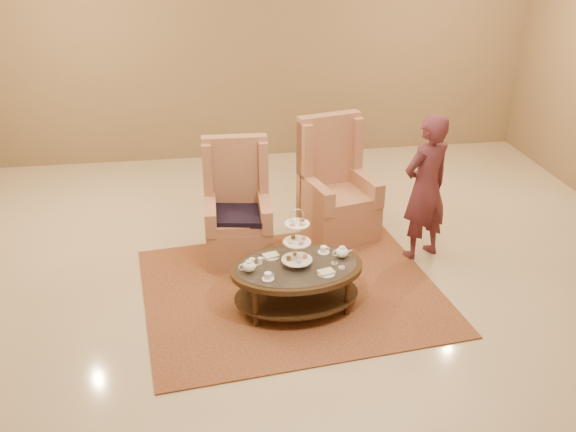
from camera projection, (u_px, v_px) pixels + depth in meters
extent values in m
plane|color=beige|center=(306.00, 294.00, 6.28)|extent=(8.00, 8.00, 0.00)
cube|color=silver|center=(306.00, 294.00, 6.28)|extent=(8.00, 8.00, 0.02)
cube|color=#927850|center=(258.00, 38.00, 9.08)|extent=(8.00, 0.04, 3.50)
cube|color=#996236|center=(291.00, 291.00, 6.32)|extent=(3.08, 2.66, 0.02)
cylinder|color=black|center=(256.00, 308.00, 5.70)|extent=(0.05, 0.05, 0.40)
cylinder|color=black|center=(347.00, 297.00, 5.86)|extent=(0.05, 0.05, 0.40)
cylinder|color=black|center=(248.00, 282.00, 6.09)|extent=(0.05, 0.05, 0.40)
cylinder|color=black|center=(334.00, 272.00, 6.26)|extent=(0.05, 0.05, 0.40)
cylinder|color=silver|center=(297.00, 241.00, 5.75)|extent=(0.01, 0.01, 0.51)
torus|color=silver|center=(297.00, 216.00, 5.64)|extent=(0.13, 0.02, 0.13)
cylinder|color=white|center=(297.00, 260.00, 5.84)|extent=(0.30, 0.30, 0.01)
cylinder|color=white|center=(297.00, 242.00, 5.76)|extent=(0.27, 0.27, 0.01)
cylinder|color=white|center=(297.00, 224.00, 5.68)|extent=(0.24, 0.24, 0.01)
cylinder|color=#CE6A70|center=(305.00, 257.00, 5.84)|extent=(0.04, 0.04, 0.03)
cylinder|color=tan|center=(295.00, 253.00, 5.90)|extent=(0.04, 0.04, 0.03)
cylinder|color=brown|center=(289.00, 258.00, 5.81)|extent=(0.04, 0.04, 0.03)
cylinder|color=beige|center=(299.00, 262.00, 5.76)|extent=(0.04, 0.04, 0.03)
ellipsoid|color=tan|center=(304.00, 238.00, 5.78)|extent=(0.05, 0.05, 0.03)
ellipsoid|color=brown|center=(293.00, 237.00, 5.80)|extent=(0.05, 0.05, 0.03)
ellipsoid|color=beige|center=(290.00, 242.00, 5.72)|extent=(0.05, 0.05, 0.03)
ellipsoid|color=#CE6A70|center=(301.00, 243.00, 5.70)|extent=(0.05, 0.05, 0.03)
cube|color=brown|center=(302.00, 220.00, 5.71)|extent=(0.05, 0.03, 0.02)
cube|color=beige|center=(292.00, 220.00, 5.71)|extent=(0.05, 0.03, 0.02)
cube|color=#CE6A70|center=(292.00, 225.00, 5.63)|extent=(0.05, 0.03, 0.02)
cube|color=tan|center=(302.00, 224.00, 5.64)|extent=(0.05, 0.03, 0.02)
ellipsoid|color=white|center=(249.00, 266.00, 5.74)|extent=(0.13, 0.13, 0.10)
cylinder|color=white|center=(249.00, 261.00, 5.71)|extent=(0.06, 0.06, 0.01)
sphere|color=white|center=(249.00, 260.00, 5.71)|extent=(0.02, 0.02, 0.02)
cone|color=white|center=(257.00, 265.00, 5.75)|extent=(0.08, 0.03, 0.05)
torus|color=white|center=(242.00, 267.00, 5.72)|extent=(0.07, 0.02, 0.07)
ellipsoid|color=white|center=(342.00, 252.00, 5.97)|extent=(0.13, 0.13, 0.10)
cylinder|color=white|center=(342.00, 248.00, 5.95)|extent=(0.06, 0.06, 0.01)
sphere|color=white|center=(342.00, 246.00, 5.94)|extent=(0.02, 0.02, 0.02)
cone|color=white|center=(350.00, 251.00, 5.98)|extent=(0.08, 0.03, 0.05)
torus|color=white|center=(336.00, 253.00, 5.96)|extent=(0.07, 0.02, 0.07)
cylinder|color=white|center=(268.00, 279.00, 5.64)|extent=(0.12, 0.12, 0.01)
cylinder|color=white|center=(268.00, 276.00, 5.63)|extent=(0.07, 0.07, 0.06)
torus|color=white|center=(272.00, 275.00, 5.64)|extent=(0.04, 0.01, 0.04)
cylinder|color=white|center=(324.00, 252.00, 6.08)|extent=(0.12, 0.12, 0.01)
cylinder|color=white|center=(324.00, 249.00, 6.07)|extent=(0.07, 0.07, 0.06)
torus|color=white|center=(328.00, 249.00, 6.08)|extent=(0.04, 0.01, 0.04)
cylinder|color=white|center=(271.00, 257.00, 6.00)|extent=(0.17, 0.17, 0.01)
cube|color=beige|center=(271.00, 255.00, 6.00)|extent=(0.16, 0.14, 0.02)
cylinder|color=white|center=(326.00, 273.00, 5.73)|extent=(0.17, 0.17, 0.01)
cube|color=beige|center=(326.00, 272.00, 5.72)|extent=(0.16, 0.14, 0.02)
cylinder|color=white|center=(260.00, 261.00, 5.88)|extent=(0.05, 0.05, 0.06)
cylinder|color=white|center=(342.00, 268.00, 5.81)|extent=(0.06, 0.06, 0.01)
cylinder|color=#CE6A70|center=(342.00, 267.00, 5.81)|extent=(0.04, 0.04, 0.01)
cylinder|color=white|center=(335.00, 263.00, 5.88)|extent=(0.06, 0.06, 0.01)
cylinder|color=brown|center=(335.00, 262.00, 5.88)|extent=(0.04, 0.04, 0.01)
cylinder|color=white|center=(252.00, 259.00, 5.95)|extent=(0.06, 0.06, 0.01)
cylinder|color=beige|center=(252.00, 258.00, 5.94)|extent=(0.04, 0.04, 0.01)
cube|color=tan|center=(239.00, 239.00, 6.87)|extent=(0.71, 0.71, 0.41)
cube|color=tan|center=(238.00, 220.00, 6.72)|extent=(0.60, 0.60, 0.10)
cube|color=tan|center=(236.00, 192.00, 6.94)|extent=(0.69, 0.16, 1.27)
cube|color=tan|center=(207.00, 169.00, 6.75)|extent=(0.11, 0.22, 0.59)
cube|color=tan|center=(263.00, 167.00, 6.81)|extent=(0.11, 0.22, 0.59)
cube|color=tan|center=(211.00, 215.00, 6.65)|extent=(0.14, 0.62, 0.25)
cube|color=tan|center=(265.00, 212.00, 6.71)|extent=(0.14, 0.62, 0.25)
cube|color=black|center=(238.00, 215.00, 6.66)|extent=(0.61, 0.58, 0.06)
cube|color=tan|center=(338.00, 218.00, 7.32)|extent=(0.89, 0.89, 0.44)
cube|color=tan|center=(341.00, 198.00, 7.16)|extent=(0.75, 0.75, 0.10)
cube|color=tan|center=(328.00, 171.00, 7.37)|extent=(0.74, 0.32, 1.36)
cube|color=tan|center=(305.00, 150.00, 7.10)|extent=(0.16, 0.25, 0.63)
cube|color=tan|center=(355.00, 143.00, 7.31)|extent=(0.16, 0.25, 0.63)
cube|color=tan|center=(317.00, 195.00, 7.02)|extent=(0.28, 0.67, 0.27)
cube|color=tan|center=(365.00, 187.00, 7.23)|extent=(0.28, 0.67, 0.27)
imported|color=#56242C|center=(426.00, 188.00, 6.64)|extent=(0.68, 0.58, 1.59)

